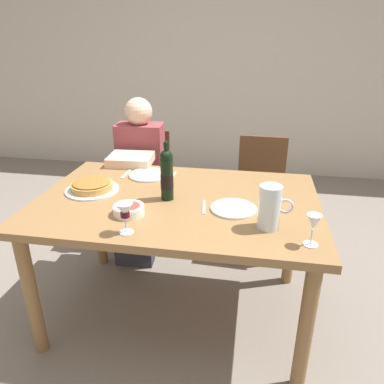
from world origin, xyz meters
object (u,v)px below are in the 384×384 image
water_pitcher (270,210)px  wine_glass_right_diner (125,212)px  chair_left (146,179)px  diner_left (138,175)px  dinner_plate_left_setting (149,175)px  salad_bowl (129,209)px  wine_glass_left_diner (313,224)px  dinner_plate_right_setting (233,209)px  dining_table (177,214)px  baked_tart (92,186)px  chair_right (260,188)px  wine_bottle (167,175)px

water_pitcher → wine_glass_right_diner: bearing=-165.9°
water_pitcher → wine_glass_right_diner: water_pitcher is taller
chair_left → diner_left: (0.01, -0.24, 0.12)m
wine_glass_right_diner → dinner_plate_left_setting: bearing=98.2°
water_pitcher → salad_bowl: 0.67m
salad_bowl → wine_glass_right_diner: 0.20m
salad_bowl → wine_glass_left_diner: (0.84, -0.14, 0.07)m
wine_glass_left_diner → dinner_plate_right_setting: 0.45m
dinner_plate_right_setting → salad_bowl: bearing=-164.4°
dining_table → baked_tart: bearing=177.3°
water_pitcher → dinner_plate_right_setting: (-0.17, 0.16, -0.08)m
dining_table → dinner_plate_left_setting: size_ratio=6.08×
dining_table → salad_bowl: (-0.19, -0.22, 0.12)m
wine_glass_right_diner → dinner_plate_right_setting: (0.45, 0.31, -0.10)m
dining_table → dinner_plate_right_setting: dinner_plate_right_setting is taller
dinner_plate_right_setting → diner_left: size_ratio=0.20×
dinner_plate_right_setting → chair_right: chair_right is taller
salad_bowl → dining_table: bearing=48.9°
baked_tart → chair_left: chair_left is taller
water_pitcher → dining_table: bearing=153.2°
dining_table → chair_left: (-0.46, 0.91, -0.17)m
wine_bottle → dinner_plate_right_setting: 0.39m
baked_tart → salad_bowl: 0.39m
wine_glass_left_diner → diner_left: bearing=136.5°
chair_right → diner_left: bearing=15.2°
dinner_plate_left_setting → water_pitcher: bearing=-37.2°
water_pitcher → wine_glass_right_diner: (-0.62, -0.16, 0.01)m
wine_glass_right_diner → baked_tart: bearing=129.8°
diner_left → chair_right: 0.93m
wine_bottle → salad_bowl: wine_bottle is taller
diner_left → salad_bowl: bearing=101.8°
dining_table → diner_left: (-0.44, 0.67, -0.05)m
salad_bowl → dinner_plate_right_setting: (0.50, 0.14, -0.02)m
water_pitcher → chair_left: water_pitcher is taller
salad_bowl → chair_right: (0.65, 1.10, -0.29)m
wine_bottle → chair_right: size_ratio=0.36×
wine_bottle → diner_left: diner_left is taller
dinner_plate_right_setting → dinner_plate_left_setting: bearing=144.9°
salad_bowl → wine_glass_left_diner: 0.86m
dining_table → water_pitcher: bearing=-26.8°
diner_left → wine_glass_right_diner: bearing=101.8°
wine_glass_right_diner → diner_left: 1.14m
baked_tart → dinner_plate_right_setting: bearing=-7.5°
dining_table → chair_left: bearing=116.6°
wine_glass_left_diner → chair_left: 1.72m
dining_table → baked_tart: size_ratio=5.05×
salad_bowl → chair_left: 1.20m
water_pitcher → wine_glass_right_diner: size_ratio=1.43×
dinner_plate_right_setting → diner_left: diner_left is taller
wine_glass_right_diner → chair_left: bearing=103.4°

